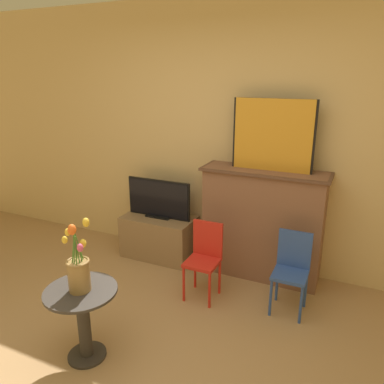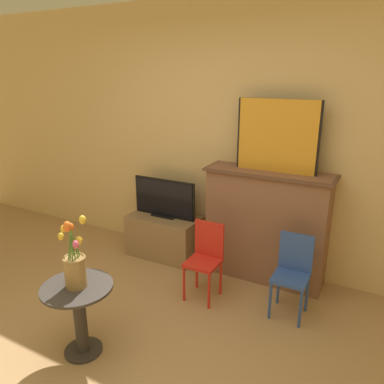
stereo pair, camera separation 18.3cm
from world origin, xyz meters
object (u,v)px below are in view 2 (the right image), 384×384
(painting, at_px, (277,136))
(tv_monitor, at_px, (164,199))
(vase_tulips, at_px, (75,266))
(chair_blue, at_px, (293,270))
(chair_red, at_px, (205,255))

(painting, bearing_deg, tv_monitor, -176.75)
(tv_monitor, bearing_deg, vase_tulips, -79.58)
(painting, distance_m, tv_monitor, 1.41)
(painting, relative_size, chair_blue, 1.07)
(tv_monitor, height_order, chair_red, tv_monitor)
(tv_monitor, xyz_separation_m, chair_red, (0.77, -0.52, -0.27))
(chair_red, xyz_separation_m, chair_blue, (0.76, 0.11, 0.00))
(chair_red, bearing_deg, tv_monitor, 145.69)
(tv_monitor, bearing_deg, chair_red, -34.31)
(painting, relative_size, chair_red, 1.07)
(chair_blue, xyz_separation_m, vase_tulips, (-1.23, -1.22, 0.31))
(chair_blue, distance_m, vase_tulips, 1.76)
(painting, xyz_separation_m, vase_tulips, (-0.89, -1.69, -0.72))
(vase_tulips, bearing_deg, chair_blue, 44.77)
(chair_red, relative_size, vase_tulips, 1.35)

